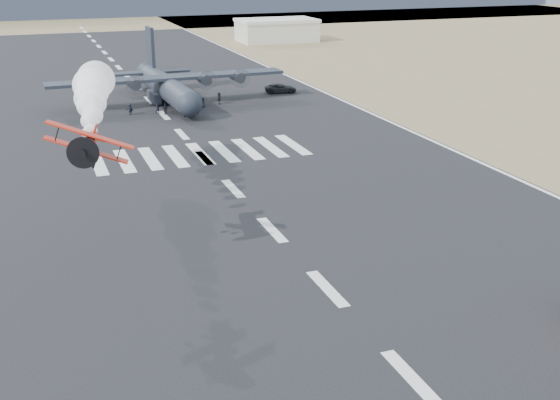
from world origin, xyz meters
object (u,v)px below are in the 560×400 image
crew_d (165,109)px  crew_h (158,108)px  transport_aircraft (166,85)px  crew_c (130,109)px  hangar_right (277,30)px  crew_g (131,109)px  crew_e (203,103)px  support_vehicle (281,88)px  aerobatic_biplane (88,144)px  crew_b (189,103)px  crew_a (193,101)px  crew_f (219,98)px

crew_d → crew_h: (-0.88, 1.06, 0.02)m
transport_aircraft → crew_c: bearing=-136.6°
hangar_right → crew_g: (-50.44, -75.34, -2.18)m
crew_e → crew_g: size_ratio=0.96×
support_vehicle → hangar_right: bearing=-8.7°
support_vehicle → crew_d: 24.12m
transport_aircraft → crew_g: size_ratio=22.72×
aerobatic_biplane → crew_c: aerobatic_biplane is taller
transport_aircraft → crew_d: bearing=-104.8°
crew_b → crew_a: bearing=-113.7°
transport_aircraft → aerobatic_biplane: bearing=-108.4°
crew_b → support_vehicle: bearing=-140.9°
crew_d → crew_h: bearing=-76.8°
transport_aircraft → crew_f: transport_aircraft is taller
hangar_right → crew_a: size_ratio=12.76×
aerobatic_biplane → crew_e: bearing=74.6°
hangar_right → crew_e: hangar_right is taller
crew_h → crew_b: bearing=16.1°
aerobatic_biplane → crew_d: 53.30m
aerobatic_biplane → crew_e: 58.07m
hangar_right → crew_a: 83.57m
crew_e → crew_g: bearing=114.3°
crew_c → crew_h: 4.19m
aerobatic_biplane → transport_aircraft: (17.37, 59.16, -6.80)m
transport_aircraft → crew_c: 10.21m
aerobatic_biplane → crew_d: (15.36, 50.29, -8.73)m
hangar_right → crew_h: size_ratio=11.45×
transport_aircraft → crew_g: bearing=-137.5°
crew_f → crew_g: bearing=115.9°
aerobatic_biplane → crew_h: size_ratio=3.47×
transport_aircraft → crew_h: 8.54m
crew_b → crew_e: bearing=-170.6°
crew_b → crew_g: size_ratio=1.05×
transport_aircraft → crew_h: transport_aircraft is taller
crew_d → crew_g: size_ratio=1.06×
support_vehicle → crew_f: crew_f is taller
aerobatic_biplane → crew_b: aerobatic_biplane is taller
crew_a → crew_e: size_ratio=1.02×
support_vehicle → crew_h: crew_h is taller
hangar_right → crew_f: bearing=-116.3°
crew_g → crew_h: crew_h is taller
crew_c → crew_f: (14.52, 2.76, 0.10)m
crew_a → crew_e: (1.18, -1.53, -0.01)m
hangar_right → crew_f: 81.48m
hangar_right → crew_b: bearing=-119.1°
support_vehicle → crew_g: crew_g is taller
support_vehicle → crew_d: bearing=125.2°
crew_b → crew_g: (-9.04, -0.99, -0.04)m
support_vehicle → crew_d: crew_d is taller
crew_a → support_vehicle: bearing=126.2°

